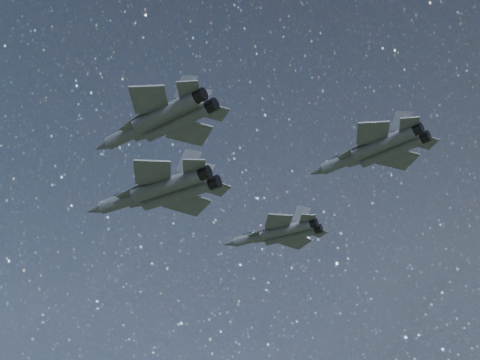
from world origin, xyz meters
The scene contains 4 objects.
jet_lead centered at (-10.35, -5.47, 145.65)m, with size 19.91×13.88×5.01m.
jet_left centered at (-6.11, 14.68, 147.79)m, with size 15.54×10.73×3.90m.
jet_right centered at (-1.02, -16.20, 145.34)m, with size 16.82×12.02×4.30m.
jet_slot centered at (14.54, 3.13, 146.43)m, with size 15.70×11.18×4.00m.
Camera 1 is at (40.91, -60.64, 96.53)m, focal length 55.00 mm.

